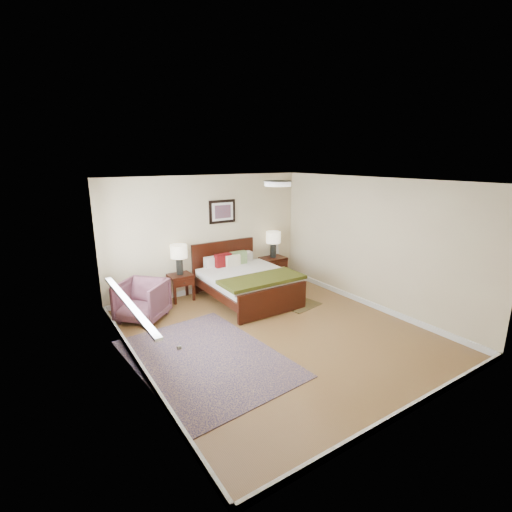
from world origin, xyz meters
name	(u,v)px	position (x,y,z in m)	size (l,w,h in m)	color
floor	(276,332)	(0.00, 0.00, 0.00)	(5.00, 5.00, 0.00)	brown
back_wall	(208,234)	(0.00, 2.50, 1.25)	(4.50, 0.04, 2.50)	beige
front_wall	(417,314)	(0.00, -2.50, 1.25)	(4.50, 0.04, 2.50)	beige
left_wall	(134,286)	(-2.25, 0.00, 1.25)	(0.04, 5.00, 2.50)	beige
right_wall	(372,244)	(2.25, 0.00, 1.25)	(0.04, 5.00, 2.50)	beige
ceiling	(278,181)	(0.00, 0.00, 2.50)	(4.50, 5.00, 0.02)	white
window	(123,264)	(-2.20, 0.70, 1.38)	(0.11, 2.72, 1.32)	silver
door	(191,359)	(-2.23, -1.75, 1.07)	(0.06, 1.00, 2.18)	silver
ceil_fixture	(278,183)	(0.00, 0.00, 2.47)	(0.44, 0.44, 0.08)	white
bed	(245,277)	(0.35, 1.54, 0.49)	(1.63, 1.96, 1.06)	#331307
wall_art	(222,212)	(0.35, 2.47, 1.72)	(0.62, 0.05, 0.50)	black
nightstand_left	(181,280)	(-0.76, 2.25, 0.43)	(0.46, 0.41, 0.55)	#331307
nightstand_right	(273,266)	(1.57, 2.26, 0.35)	(0.57, 0.43, 0.56)	#331307
lamp_left	(179,254)	(-0.76, 2.27, 0.97)	(0.33, 0.33, 0.61)	black
lamp_right	(273,240)	(1.57, 2.27, 0.99)	(0.33, 0.33, 0.61)	black
armchair	(142,301)	(-1.70, 1.73, 0.36)	(0.77, 0.79, 0.72)	brown
rug_persian	(206,358)	(-1.35, -0.13, 0.01)	(1.89, 2.66, 0.01)	#0C0F3E
rug_navy	(290,301)	(1.06, 0.97, 0.01)	(0.73, 1.10, 0.01)	black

